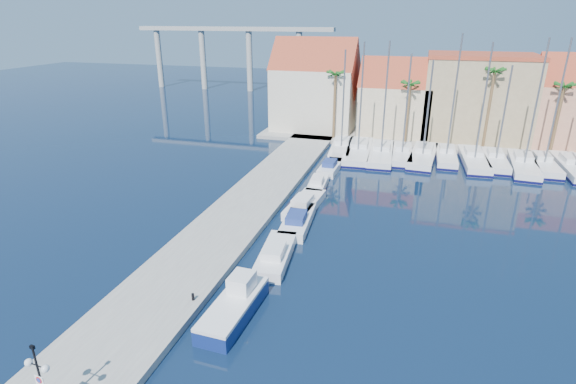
{
  "coord_description": "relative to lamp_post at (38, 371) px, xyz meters",
  "views": [
    {
      "loc": [
        5.54,
        -20.15,
        16.73
      ],
      "look_at": [
        -4.35,
        13.38,
        3.0
      ],
      "focal_mm": 28.0,
      "sensor_mm": 36.0,
      "label": 1
    }
  ],
  "objects": [
    {
      "name": "motorboat_west_1",
      "position": [
        5.1,
        22.36,
        -2.48
      ],
      "size": [
        2.59,
        6.75,
        1.4
      ],
      "rotation": [
        0.0,
        0.0,
        0.07
      ],
      "color": "white",
      "rests_on": "ground"
    },
    {
      "name": "sailboat_1",
      "position": [
        7.09,
        44.82,
        -2.41
      ],
      "size": [
        3.72,
        11.86,
        13.97
      ],
      "rotation": [
        0.0,
        0.0,
        0.05
      ],
      "color": "white",
      "rests_on": "ground"
    },
    {
      "name": "quay_west",
      "position": [
        -0.42,
        22.54,
        -2.74
      ],
      "size": [
        6.0,
        77.0,
        0.5
      ],
      "primitive_type": "cube",
      "color": "gray",
      "rests_on": "ground"
    },
    {
      "name": "building_1",
      "position": [
        10.58,
        56.04,
        2.31
      ],
      "size": [
        10.3,
        8.0,
        11.0
      ],
      "color": "#C6B38B",
      "rests_on": "shore_north"
    },
    {
      "name": "building_3",
      "position": [
        33.58,
        56.04,
        2.87
      ],
      "size": [
        10.3,
        8.0,
        12.0
      ],
      "color": "tan",
      "rests_on": "shore_north"
    },
    {
      "name": "palm_3",
      "position": [
        30.58,
        51.04,
        5.62
      ],
      "size": [
        2.6,
        2.6,
        9.65
      ],
      "color": "brown",
      "rests_on": "shore_north"
    },
    {
      "name": "sailboat_3",
      "position": [
        12.53,
        44.98,
        -2.39
      ],
      "size": [
        2.9,
        9.39,
        12.73
      ],
      "rotation": [
        0.0,
        0.0,
        0.05
      ],
      "color": "white",
      "rests_on": "ground"
    },
    {
      "name": "ground",
      "position": [
        8.58,
        9.04,
        -2.99
      ],
      "size": [
        260.0,
        260.0,
        0.0
      ],
      "primitive_type": "plane",
      "color": "black",
      "rests_on": "ground"
    },
    {
      "name": "sailboat_10",
      "position": [
        31.74,
        45.27,
        -2.41
      ],
      "size": [
        3.07,
        10.96,
        12.82
      ],
      "rotation": [
        0.0,
        0.0,
        0.02
      ],
      "color": "white",
      "rests_on": "ground"
    },
    {
      "name": "palm_2",
      "position": [
        22.58,
        51.04,
        7.03
      ],
      "size": [
        2.6,
        2.6,
        11.15
      ],
      "color": "brown",
      "rests_on": "shore_north"
    },
    {
      "name": "motorboat_west_2",
      "position": [
        4.77,
        26.03,
        -2.48
      ],
      "size": [
        2.64,
        6.85,
        1.4
      ],
      "rotation": [
        0.0,
        0.0,
        -0.07
      ],
      "color": "white",
      "rests_on": "ground"
    },
    {
      "name": "palm_0",
      "position": [
        2.58,
        51.04,
        6.09
      ],
      "size": [
        2.6,
        2.6,
        10.15
      ],
      "color": "brown",
      "rests_on": "shore_north"
    },
    {
      "name": "motorboat_west_5",
      "position": [
        5.11,
        42.44,
        -2.48
      ],
      "size": [
        3.05,
        7.47,
        1.4
      ],
      "rotation": [
        0.0,
        0.0,
        0.1
      ],
      "color": "white",
      "rests_on": "ground"
    },
    {
      "name": "sailboat_5",
      "position": [
        17.84,
        45.72,
        -2.34
      ],
      "size": [
        2.51,
        9.01,
        14.97
      ],
      "rotation": [
        0.0,
        0.0,
        0.01
      ],
      "color": "white",
      "rests_on": "ground"
    },
    {
      "name": "bollard",
      "position": [
        1.98,
        9.49,
        -2.26
      ],
      "size": [
        0.18,
        0.18,
        0.45
      ],
      "primitive_type": "cylinder",
      "color": "black",
      "rests_on": "quay_west"
    },
    {
      "name": "sailboat_6",
      "position": [
        21.02,
        45.18,
        -2.39
      ],
      "size": [
        3.33,
        10.67,
        14.12
      ],
      "rotation": [
        0.0,
        0.0,
        0.05
      ],
      "color": "white",
      "rests_on": "ground"
    },
    {
      "name": "palm_1",
      "position": [
        12.58,
        51.04,
        5.15
      ],
      "size": [
        2.6,
        2.6,
        9.15
      ],
      "color": "brown",
      "rests_on": "shore_north"
    },
    {
      "name": "motorboat_west_3",
      "position": [
        4.76,
        31.5,
        -2.48
      ],
      "size": [
        2.02,
        5.34,
        1.4
      ],
      "rotation": [
        0.0,
        0.0,
        0.07
      ],
      "color": "white",
      "rests_on": "ground"
    },
    {
      "name": "building_2",
      "position": [
        21.58,
        57.04,
        3.27
      ],
      "size": [
        14.2,
        10.2,
        11.5
      ],
      "color": "#9C8560",
      "rests_on": "shore_north"
    },
    {
      "name": "motorboat_west_4",
      "position": [
        4.87,
        37.68,
        -2.48
      ],
      "size": [
        2.1,
        6.1,
        1.4
      ],
      "rotation": [
        0.0,
        0.0,
        -0.03
      ],
      "color": "white",
      "rests_on": "ground"
    },
    {
      "name": "sailboat_9",
      "position": [
        28.62,
        45.41,
        -2.35
      ],
      "size": [
        2.65,
        9.14,
        14.66
      ],
      "rotation": [
        0.0,
        0.0,
        0.03
      ],
      "color": "white",
      "rests_on": "ground"
    },
    {
      "name": "lamp_post",
      "position": [
        0.0,
        0.0,
        0.0
      ],
      "size": [
        1.28,
        0.43,
        3.79
      ],
      "rotation": [
        0.0,
        0.0,
        -0.1
      ],
      "color": "black",
      "rests_on": "quay_west"
    },
    {
      "name": "sailboat_2",
      "position": [
        10.03,
        44.41,
        -2.4
      ],
      "size": [
        3.3,
        11.06,
        14.13
      ],
      "rotation": [
        0.0,
        0.0,
        0.04
      ],
      "color": "white",
      "rests_on": "ground"
    },
    {
      "name": "motorboat_west_0",
      "position": [
        5.08,
        16.28,
        -2.48
      ],
      "size": [
        2.7,
        6.62,
        1.4
      ],
      "rotation": [
        0.0,
        0.0,
        0.1
      ],
      "color": "white",
      "rests_on": "ground"
    },
    {
      "name": "sailboat_8",
      "position": [
        26.39,
        44.61,
        -2.38
      ],
      "size": [
        3.49,
        10.74,
        14.66
      ],
      "rotation": [
        0.0,
        0.0,
        -0.07
      ],
      "color": "white",
      "rests_on": "ground"
    },
    {
      "name": "shore_north",
      "position": [
        18.58,
        57.04,
        -2.74
      ],
      "size": [
        54.0,
        16.0,
        0.5
      ],
      "primitive_type": "cube",
      "color": "gray",
      "rests_on": "ground"
    },
    {
      "name": "sailboat_7",
      "position": [
        23.44,
        45.47,
        -2.4
      ],
      "size": [
        2.45,
        9.15,
        11.69
      ],
      "rotation": [
        0.0,
        0.0,
        0.0
      ],
      "color": "white",
      "rests_on": "ground"
    },
    {
      "name": "sailboat_0",
      "position": [
        4.76,
        45.59,
        -2.39
      ],
      "size": [
        3.4,
        10.01,
        12.99
      ],
      "rotation": [
        0.0,
        0.0,
        0.08
      ],
      "color": "white",
      "rests_on": "ground"
    },
    {
      "name": "sailboat_4",
      "position": [
        15.1,
        45.07,
        -2.42
      ],
      "size": [
        3.82,
        11.13,
        12.07
      ],
      "rotation": [
        0.0,
        0.0,
        -0.09
      ],
      "color": "white",
      "rests_on": "ground"
    },
    {
      "name": "viaduct",
      "position": [
        -30.49,
        91.04,
        7.26
      ],
      "size": [
        48.0,
        2.2,
        14.45
      ],
      "color": "#9E9E99",
      "rests_on": "ground"
    },
    {
      "name": "building_0",
      "position": [
        -1.42,
        56.04,
        3.54
      ],
      "size": [
        12.3,
        9.0,
        13.5
      ],
      "color": "beige",
      "rests_on": "shore_north"
    },
    {
      "name": "fishing_boat",
      "position": [
        4.77,
        9.46,
        -2.27
      ],
      "size": [
        2.34,
        6.26,
        2.16
      ],
      "rotation": [
        0.0,
        0.0,
        -0.05
      ],
      "color": "navy",
      "rests_on": "ground"
    }
  ]
}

